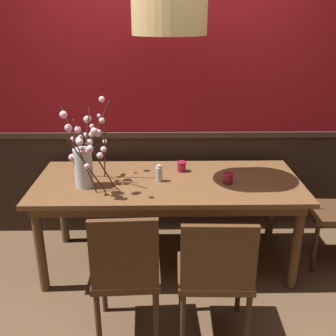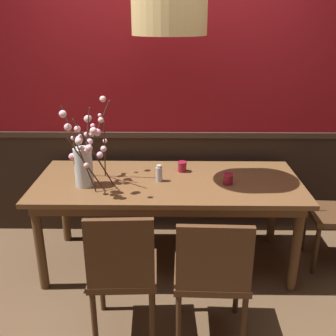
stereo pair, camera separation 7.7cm
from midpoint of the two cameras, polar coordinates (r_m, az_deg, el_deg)
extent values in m
plane|color=brown|center=(3.41, -0.67, -13.49)|extent=(24.00, 24.00, 0.00)
cube|color=#2D2119|center=(3.71, -0.73, -2.18)|extent=(5.47, 0.12, 0.94)
cube|color=#3E2E24|center=(3.53, -0.77, 5.09)|extent=(5.47, 0.14, 0.05)
cube|color=maroon|center=(3.40, -0.85, 19.76)|extent=(5.47, 0.12, 1.83)
cube|color=brown|center=(3.06, -0.72, -2.12)|extent=(2.06, 0.87, 0.04)
cube|color=brown|center=(3.08, -0.72, -3.12)|extent=(1.95, 0.76, 0.08)
cylinder|color=brown|center=(3.07, -18.84, -11.12)|extent=(0.07, 0.07, 0.71)
cylinder|color=brown|center=(3.08, 17.48, -10.92)|extent=(0.07, 0.07, 0.71)
cylinder|color=brown|center=(3.65, -15.71, -5.40)|extent=(0.07, 0.07, 0.71)
cylinder|color=brown|center=(3.65, 14.27, -5.24)|extent=(0.07, 0.07, 0.71)
cube|color=#4C301C|center=(2.55, 5.82, -14.99)|extent=(0.47, 0.42, 0.04)
cube|color=#4C301C|center=(2.26, 6.42, -12.96)|extent=(0.43, 0.05, 0.42)
cylinder|color=#412917|center=(2.81, 1.17, -16.77)|extent=(0.04, 0.04, 0.42)
cylinder|color=#412917|center=(2.85, 9.47, -16.62)|extent=(0.04, 0.04, 0.42)
cylinder|color=#412917|center=(2.55, 1.21, -21.53)|extent=(0.04, 0.04, 0.42)
cylinder|color=#412917|center=(2.59, 10.62, -21.28)|extent=(0.04, 0.04, 0.42)
cube|color=#4C301C|center=(3.48, 22.62, -5.95)|extent=(0.46, 0.43, 0.04)
cylinder|color=#412917|center=(3.38, 20.01, -10.94)|extent=(0.04, 0.04, 0.43)
cylinder|color=#412917|center=(3.67, 18.44, -8.07)|extent=(0.04, 0.04, 0.43)
cube|color=#4C301C|center=(3.91, 3.13, -0.99)|extent=(0.41, 0.40, 0.04)
cube|color=#4C301C|center=(3.98, 3.01, 3.58)|extent=(0.39, 0.04, 0.50)
cylinder|color=#412917|center=(3.87, 5.83, -5.28)|extent=(0.04, 0.04, 0.45)
cylinder|color=#412917|center=(3.84, 0.66, -5.36)|extent=(0.04, 0.04, 0.45)
cylinder|color=#412917|center=(4.18, 5.27, -3.21)|extent=(0.04, 0.04, 0.45)
cylinder|color=#412917|center=(4.15, 0.48, -3.28)|extent=(0.04, 0.04, 0.45)
cube|color=#4C301C|center=(2.55, -6.88, -14.70)|extent=(0.43, 0.43, 0.04)
cube|color=#4C301C|center=(2.26, -7.41, -12.45)|extent=(0.39, 0.05, 0.44)
cylinder|color=#412917|center=(2.85, -10.15, -16.48)|extent=(0.04, 0.04, 0.43)
cylinder|color=#412917|center=(2.83, -2.76, -16.46)|extent=(0.04, 0.04, 0.43)
cylinder|color=#412917|center=(2.58, -11.04, -21.24)|extent=(0.04, 0.04, 0.43)
cylinder|color=#412917|center=(2.56, -2.64, -21.27)|extent=(0.04, 0.04, 0.43)
cylinder|color=silver|center=(2.96, -12.95, 0.02)|extent=(0.14, 0.14, 0.29)
cylinder|color=silver|center=(3.01, -12.78, -1.97)|extent=(0.12, 0.12, 0.06)
cylinder|color=#472D23|center=(2.96, -9.97, 2.48)|extent=(0.07, 0.26, 0.51)
sphere|color=beige|center=(2.92, -10.12, 2.68)|extent=(0.05, 0.05, 0.05)
sphere|color=#FDB7C9|center=(2.96, -9.94, 3.82)|extent=(0.03, 0.03, 0.03)
sphere|color=#EBACCB|center=(2.94, -10.64, 1.80)|extent=(0.05, 0.05, 0.05)
cylinder|color=#472D23|center=(2.83, -11.41, 1.95)|extent=(0.23, 0.18, 0.55)
sphere|color=#F8BEBE|center=(2.60, -10.47, 6.83)|extent=(0.04, 0.04, 0.04)
sphere|color=#F8ADD2|center=(2.71, -10.99, 5.05)|extent=(0.05, 0.05, 0.05)
sphere|color=beige|center=(2.70, -11.53, 5.25)|extent=(0.05, 0.05, 0.05)
cylinder|color=#472D23|center=(2.82, -13.58, 2.47)|extent=(0.22, 0.06, 0.62)
sphere|color=#EBACC5|center=(2.76, -13.41, 4.39)|extent=(0.03, 0.03, 0.03)
sphere|color=beige|center=(2.70, -15.13, 5.66)|extent=(0.05, 0.05, 0.05)
sphere|color=#F0BCCA|center=(2.65, -15.83, 7.49)|extent=(0.05, 0.05, 0.05)
sphere|color=#E7B0D1|center=(2.76, -13.47, 3.92)|extent=(0.04, 0.04, 0.04)
sphere|color=#F7B6C8|center=(2.72, -13.81, 5.45)|extent=(0.05, 0.05, 0.05)
sphere|color=#E7B1C6|center=(2.76, -13.57, 3.93)|extent=(0.05, 0.05, 0.05)
cylinder|color=#472D23|center=(2.95, -13.74, 0.80)|extent=(0.07, 0.04, 0.38)
sphere|color=#F8B4C2|center=(2.88, -14.48, 4.14)|extent=(0.03, 0.03, 0.03)
sphere|color=#F9A5BA|center=(2.93, -14.55, 1.49)|extent=(0.05, 0.05, 0.05)
sphere|color=#F3ABBA|center=(2.93, -13.57, 0.98)|extent=(0.05, 0.05, 0.05)
sphere|color=#F7B3CC|center=(2.92, -14.05, 1.54)|extent=(0.04, 0.04, 0.04)
cylinder|color=#472D23|center=(2.97, -12.62, 3.09)|extent=(0.11, 0.03, 0.58)
sphere|color=silver|center=(2.96, -12.63, 4.72)|extent=(0.03, 0.03, 0.03)
sphere|color=#F1BECB|center=(2.96, -12.28, 7.04)|extent=(0.04, 0.04, 0.04)
sphere|color=#EBB3C6|center=(2.94, -12.10, 3.68)|extent=(0.05, 0.05, 0.05)
sphere|color=#EABACB|center=(2.95, -12.49, 6.92)|extent=(0.05, 0.05, 0.05)
cylinder|color=#472D23|center=(2.81, -12.49, 0.27)|extent=(0.24, 0.06, 0.42)
sphere|color=beige|center=(2.65, -13.60, 3.67)|extent=(0.05, 0.05, 0.05)
sphere|color=#EBA9C0|center=(2.67, -13.10, 2.67)|extent=(0.04, 0.04, 0.04)
sphere|color=#F9B5BE|center=(2.78, -12.52, 0.25)|extent=(0.04, 0.04, 0.04)
sphere|color=#FAB4C5|center=(2.73, -12.40, 2.09)|extent=(0.03, 0.03, 0.03)
sphere|color=#F3B5BC|center=(2.65, -12.14, 2.74)|extent=(0.05, 0.05, 0.05)
cylinder|color=#472D23|center=(3.06, -11.61, 4.05)|extent=(0.30, 0.08, 0.62)
sphere|color=#E8A6BE|center=(3.07, -11.33, 4.86)|extent=(0.04, 0.04, 0.04)
sphere|color=#E6A8C6|center=(3.09, -11.75, 5.95)|extent=(0.04, 0.04, 0.04)
sphere|color=beige|center=(3.05, -11.83, 4.75)|extent=(0.04, 0.04, 0.04)
sphere|color=#FEBCBB|center=(3.10, -10.34, 9.82)|extent=(0.05, 0.05, 0.05)
sphere|color=#FEB7D1|center=(3.09, -10.75, 7.50)|extent=(0.03, 0.03, 0.03)
cylinder|color=maroon|center=(3.01, 8.04, -1.51)|extent=(0.07, 0.07, 0.08)
torus|color=#A81B37|center=(3.00, 8.07, -0.87)|extent=(0.08, 0.08, 0.01)
cylinder|color=silver|center=(3.01, 8.02, -1.72)|extent=(0.05, 0.05, 0.04)
cylinder|color=maroon|center=(3.21, 1.31, 0.22)|extent=(0.07, 0.07, 0.09)
torus|color=#A81B37|center=(3.20, 1.31, 0.87)|extent=(0.08, 0.08, 0.01)
cylinder|color=silver|center=(3.21, 1.30, 0.01)|extent=(0.05, 0.05, 0.04)
cylinder|color=#ADADB2|center=(3.01, -2.04, -0.94)|extent=(0.05, 0.05, 0.11)
cylinder|color=beige|center=(2.99, -2.05, 0.23)|extent=(0.04, 0.04, 0.02)
cylinder|color=tan|center=(2.80, -0.65, 21.75)|extent=(0.51, 0.51, 0.29)
sphere|color=#F9EAB7|center=(2.80, -0.64, 20.86)|extent=(0.14, 0.14, 0.14)
camera|label=1|loc=(0.04, -90.73, -0.28)|focal=41.80mm
camera|label=2|loc=(0.04, 89.27, 0.28)|focal=41.80mm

